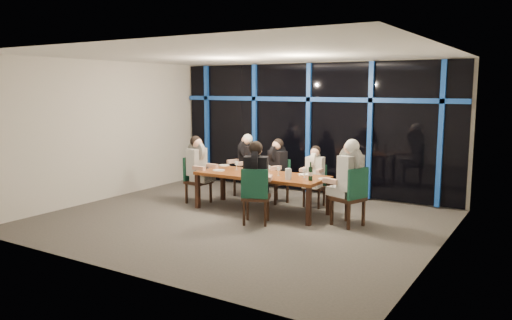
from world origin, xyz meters
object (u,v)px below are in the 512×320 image
object	(u,v)px
diner_far_left	(246,156)
diner_end_left	(198,160)
chair_far_right	(316,183)
wine_bottle	(311,173)
dining_table	(261,177)
diner_far_right	(315,167)
chair_end_right	(352,194)
chair_near_mid	(255,193)
chair_far_mid	(279,178)
chair_far_left	(249,172)
water_pitcher	(288,174)
diner_end_right	(349,170)
diner_far_mid	(276,161)
diner_near_mid	(256,170)
chair_end_left	(195,177)

from	to	relation	value
diner_far_left	diner_end_left	size ratio (longest dim) A/B	0.98
chair_far_right	wine_bottle	distance (m)	1.26
dining_table	diner_far_right	distance (m)	1.17
chair_end_right	diner_far_right	bearing A→B (deg)	-110.48
chair_end_right	chair_near_mid	size ratio (longest dim) A/B	1.03
chair_far_mid	chair_far_left	bearing A→B (deg)	-172.65
chair_far_right	water_pitcher	size ratio (longest dim) A/B	4.16
chair_far_right	diner_end_right	xyz separation A→B (m)	(1.12, -1.06, 0.52)
diner_far_right	diner_end_left	world-z (taller)	diner_end_left
chair_end_right	chair_near_mid	xyz separation A→B (m)	(-1.51, -0.77, -0.02)
diner_far_mid	water_pitcher	xyz separation A→B (m)	(0.86, -1.08, -0.04)
diner_far_mid	water_pitcher	bearing A→B (deg)	-32.44
diner_end_right	diner_near_mid	xyz separation A→B (m)	(-1.46, -0.72, -0.03)
chair_end_right	chair_near_mid	world-z (taller)	chair_end_right
diner_end_right	diner_far_left	bearing A→B (deg)	-90.90
chair_far_mid	dining_table	bearing A→B (deg)	-64.39
chair_end_right	diner_far_right	xyz separation A→B (m)	(-1.20, 1.02, 0.23)
chair_far_mid	water_pitcher	xyz separation A→B (m)	(0.83, -1.16, 0.33)
chair_end_right	wine_bottle	world-z (taller)	wine_bottle
chair_far_mid	wine_bottle	world-z (taller)	wine_bottle
diner_far_mid	diner_end_left	size ratio (longest dim) A/B	0.96
water_pitcher	dining_table	bearing A→B (deg)	162.86
diner_near_mid	dining_table	bearing A→B (deg)	-88.08
chair_end_right	diner_end_right	xyz separation A→B (m)	(-0.08, 0.03, 0.42)
chair_far_left	chair_far_right	xyz separation A→B (m)	(1.69, -0.09, -0.06)
chair_end_right	diner_near_mid	bearing A→B (deg)	-46.02
diner_far_left	water_pitcher	world-z (taller)	diner_far_left
diner_near_mid	water_pitcher	size ratio (longest dim) A/B	4.82
chair_near_mid	diner_far_right	size ratio (longest dim) A/B	1.22
chair_end_right	diner_far_right	distance (m)	1.59
chair_far_mid	chair_near_mid	bearing A→B (deg)	-54.92
chair_far_left	chair_end_left	bearing A→B (deg)	-94.60
dining_table	chair_near_mid	world-z (taller)	chair_near_mid
chair_end_left	chair_near_mid	xyz separation A→B (m)	(2.00, -0.80, 0.03)
chair_end_right	chair_end_left	bearing A→B (deg)	-70.75
diner_far_left	diner_end_right	world-z (taller)	diner_end_right
chair_far_left	diner_near_mid	bearing A→B (deg)	-30.72
dining_table	diner_near_mid	world-z (taller)	diner_near_mid
chair_far_right	diner_far_right	bearing A→B (deg)	-90.00
dining_table	chair_far_right	size ratio (longest dim) A/B	3.04
diner_near_mid	chair_far_left	bearing A→B (deg)	-77.23
chair_far_left	water_pitcher	bearing A→B (deg)	-14.59
diner_far_right	wine_bottle	xyz separation A→B (m)	(0.41, -1.05, 0.06)
diner_end_right	chair_end_left	bearing A→B (deg)	-70.25
dining_table	chair_far_mid	xyz separation A→B (m)	(-0.10, 0.89, -0.16)
chair_far_left	chair_far_right	size ratio (longest dim) A/B	1.12
chair_far_left	diner_far_right	xyz separation A→B (m)	(1.70, -0.16, 0.29)
dining_table	chair_far_left	size ratio (longest dim) A/B	2.72
chair_far_left	chair_far_mid	world-z (taller)	chair_far_left
diner_far_left	water_pitcher	distance (m)	2.16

